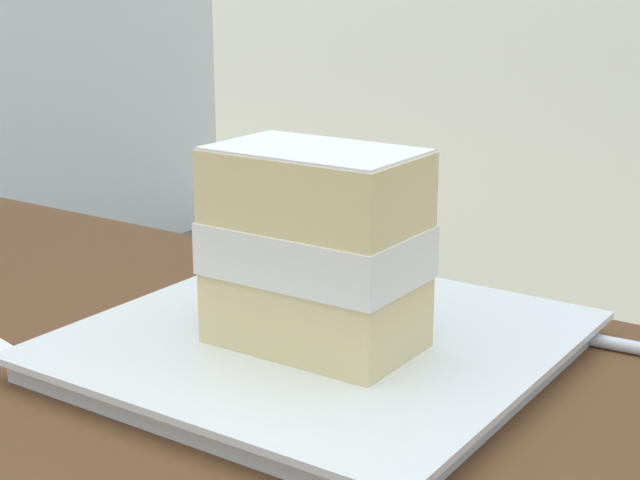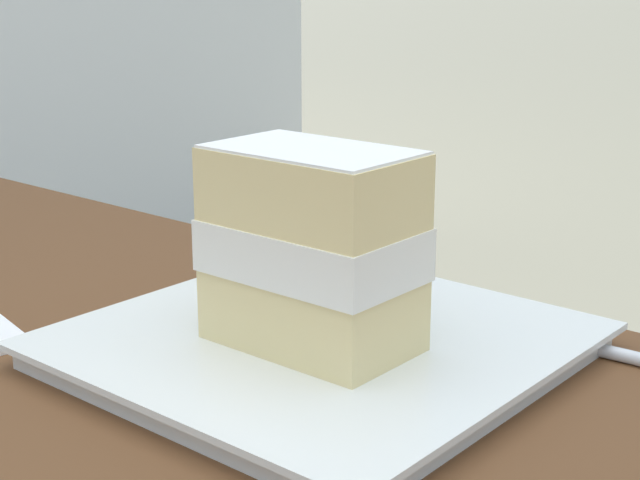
# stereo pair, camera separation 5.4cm
# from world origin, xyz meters

# --- Properties ---
(dessert_plate) EXTENTS (0.26, 0.26, 0.02)m
(dessert_plate) POSITION_xyz_m (-0.03, -0.30, 0.73)
(dessert_plate) COLOR white
(dessert_plate) RESTS_ON patio_table
(cake_slice) EXTENTS (0.11, 0.07, 0.11)m
(cake_slice) POSITION_xyz_m (-0.04, -0.28, 0.79)
(cake_slice) COLOR #EAD18C
(cake_slice) RESTS_ON dessert_plate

